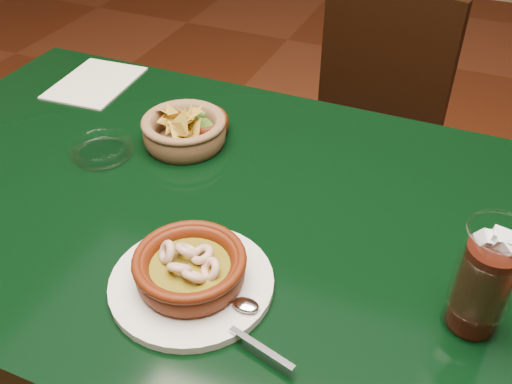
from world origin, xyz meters
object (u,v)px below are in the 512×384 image
at_px(dining_chair, 357,138).
at_px(shrimp_plate, 191,272).
at_px(dining_table, 190,235).
at_px(chip_basket, 184,131).
at_px(cola_drink, 484,281).

height_order(dining_chair, shrimp_plate, dining_chair).
height_order(dining_table, shrimp_plate, shrimp_plate).
xyz_separation_m(dining_table, shrimp_plate, (0.11, -0.19, 0.13)).
height_order(chip_basket, cola_drink, cola_drink).
distance_m(dining_chair, chip_basket, 0.68).
distance_m(shrimp_plate, chip_basket, 0.37).
xyz_separation_m(shrimp_plate, cola_drink, (0.37, 0.09, 0.05)).
relative_size(dining_table, chip_basket, 6.22).
height_order(shrimp_plate, cola_drink, cola_drink).
bearing_deg(dining_table, dining_chair, 78.74).
bearing_deg(shrimp_plate, cola_drink, 13.26).
bearing_deg(dining_table, cola_drink, -11.47).
relative_size(dining_chair, cola_drink, 4.67).
bearing_deg(shrimp_plate, dining_table, 121.09).
distance_m(shrimp_plate, cola_drink, 0.39).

